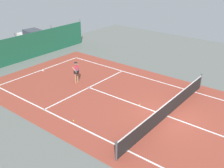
# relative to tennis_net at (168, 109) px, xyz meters

# --- Properties ---
(ground_plane) EXTENTS (36.00, 36.00, 0.00)m
(ground_plane) POSITION_rel_tennis_net_xyz_m (0.00, 0.00, -0.51)
(ground_plane) COLOR slate
(court_surface) EXTENTS (11.02, 26.60, 0.01)m
(court_surface) POSITION_rel_tennis_net_xyz_m (0.00, 0.00, -0.51)
(court_surface) COLOR brown
(court_surface) RESTS_ON ground
(tennis_net) EXTENTS (10.12, 0.10, 1.10)m
(tennis_net) POSITION_rel_tennis_net_xyz_m (0.00, 0.00, 0.00)
(tennis_net) COLOR black
(tennis_net) RESTS_ON ground
(back_fence) EXTENTS (16.30, 0.98, 2.70)m
(back_fence) POSITION_rel_tennis_net_xyz_m (-0.00, 15.60, 0.16)
(back_fence) COLOR #195138
(back_fence) RESTS_ON ground
(tennis_player) EXTENTS (0.74, 0.74, 1.64)m
(tennis_player) POSITION_rel_tennis_net_xyz_m (0.07, 7.72, 0.45)
(tennis_player) COLOR #9E7051
(tennis_player) RESTS_ON ground
(tennis_ball_near_player) EXTENTS (0.07, 0.07, 0.07)m
(tennis_ball_near_player) POSITION_rel_tennis_net_xyz_m (-3.88, 4.02, -0.48)
(tennis_ball_near_player) COLOR #CCDB33
(tennis_ball_near_player) RESTS_ON ground
(tennis_ball_midcourt) EXTENTS (0.07, 0.07, 0.07)m
(tennis_ball_midcourt) POSITION_rel_tennis_net_xyz_m (0.15, 2.05, -0.48)
(tennis_ball_midcourt) COLOR #CCDB33
(tennis_ball_midcourt) RESTS_ON ground
(parked_car) EXTENTS (2.45, 4.41, 1.68)m
(parked_car) POSITION_rel_tennis_net_xyz_m (4.28, 18.59, 0.33)
(parked_car) COLOR silver
(parked_car) RESTS_ON ground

